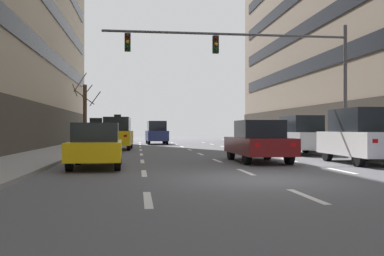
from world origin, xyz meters
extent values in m
plane|color=#515156|center=(0.00, 0.00, 0.00)|extent=(120.00, 120.00, 0.00)
cube|color=silver|center=(-3.25, -3.00, 0.00)|extent=(0.16, 2.00, 0.01)
cube|color=silver|center=(-3.25, 2.00, 0.00)|extent=(0.16, 2.00, 0.01)
cube|color=silver|center=(-3.25, 7.00, 0.00)|extent=(0.16, 2.00, 0.01)
cube|color=silver|center=(-3.25, 12.00, 0.00)|extent=(0.16, 2.00, 0.01)
cube|color=silver|center=(-3.25, 17.00, 0.00)|extent=(0.16, 2.00, 0.01)
cube|color=silver|center=(-3.25, 22.00, 0.00)|extent=(0.16, 2.00, 0.01)
cube|color=silver|center=(-3.25, 27.00, 0.00)|extent=(0.16, 2.00, 0.01)
cube|color=silver|center=(-3.25, 32.00, 0.00)|extent=(0.16, 2.00, 0.01)
cube|color=silver|center=(0.00, -3.00, 0.00)|extent=(0.16, 2.00, 0.01)
cube|color=silver|center=(0.00, 2.00, 0.00)|extent=(0.16, 2.00, 0.01)
cube|color=silver|center=(0.00, 7.00, 0.00)|extent=(0.16, 2.00, 0.01)
cube|color=silver|center=(0.00, 12.00, 0.00)|extent=(0.16, 2.00, 0.01)
cube|color=silver|center=(0.00, 17.00, 0.00)|extent=(0.16, 2.00, 0.01)
cube|color=silver|center=(0.00, 22.00, 0.00)|extent=(0.16, 2.00, 0.01)
cube|color=silver|center=(0.00, 27.00, 0.00)|extent=(0.16, 2.00, 0.01)
cube|color=silver|center=(0.00, 32.00, 0.00)|extent=(0.16, 2.00, 0.01)
cube|color=silver|center=(3.25, 2.00, 0.00)|extent=(0.16, 2.00, 0.01)
cube|color=silver|center=(3.25, 7.00, 0.00)|extent=(0.16, 2.00, 0.01)
cube|color=silver|center=(3.25, 12.00, 0.00)|extent=(0.16, 2.00, 0.01)
cube|color=silver|center=(3.25, 17.00, 0.00)|extent=(0.16, 2.00, 0.01)
cube|color=silver|center=(3.25, 22.00, 0.00)|extent=(0.16, 2.00, 0.01)
cube|color=silver|center=(3.25, 27.00, 0.00)|extent=(0.16, 2.00, 0.01)
cube|color=silver|center=(3.25, 32.00, 0.00)|extent=(0.16, 2.00, 0.01)
cylinder|color=black|center=(-2.57, 29.16, 0.33)|extent=(0.24, 0.66, 0.65)
cylinder|color=black|center=(-0.98, 29.22, 0.33)|extent=(0.24, 0.66, 0.65)
cylinder|color=black|center=(-2.47, 26.48, 0.33)|extent=(0.24, 0.66, 0.65)
cylinder|color=black|center=(-0.88, 26.54, 0.33)|extent=(0.24, 0.66, 0.65)
cube|color=navy|center=(-1.73, 27.85, 0.77)|extent=(1.99, 4.43, 0.89)
cube|color=black|center=(-1.73, 27.85, 1.67)|extent=(1.68, 2.64, 0.89)
cube|color=white|center=(-2.44, 29.97, 0.93)|extent=(0.20, 0.09, 0.14)
cube|color=red|center=(-2.28, 25.69, 0.93)|extent=(0.20, 0.09, 0.14)
cube|color=white|center=(-1.17, 30.02, 0.93)|extent=(0.20, 0.09, 0.14)
cube|color=red|center=(-1.01, 25.73, 0.93)|extent=(0.20, 0.09, 0.14)
cylinder|color=black|center=(-5.55, 19.10, 0.34)|extent=(0.25, 0.68, 0.67)
cylinder|color=black|center=(-3.92, 19.04, 0.34)|extent=(0.25, 0.68, 0.67)
cylinder|color=black|center=(-5.65, 16.35, 0.34)|extent=(0.25, 0.68, 0.67)
cylinder|color=black|center=(-4.02, 16.29, 0.34)|extent=(0.25, 0.68, 0.67)
cube|color=yellow|center=(-4.79, 17.69, 0.80)|extent=(2.04, 4.55, 0.92)
cube|color=black|center=(-4.79, 17.69, 1.71)|extent=(1.73, 2.71, 0.92)
cube|color=white|center=(-5.37, 19.92, 0.96)|extent=(0.21, 0.09, 0.14)
cube|color=red|center=(-5.52, 15.51, 0.96)|extent=(0.21, 0.09, 0.14)
cube|color=white|center=(-4.05, 19.87, 0.96)|extent=(0.21, 0.09, 0.14)
cube|color=red|center=(-4.21, 15.47, 0.96)|extent=(0.21, 0.09, 0.14)
cube|color=black|center=(-4.79, 17.69, 2.27)|extent=(0.46, 0.22, 0.18)
cylinder|color=black|center=(0.72, 7.50, 0.35)|extent=(0.23, 0.70, 0.70)
cylinder|color=black|center=(2.42, 7.51, 0.35)|extent=(0.23, 0.70, 0.70)
cylinder|color=black|center=(0.73, 4.65, 0.35)|extent=(0.23, 0.70, 0.70)
cylinder|color=black|center=(2.42, 4.65, 0.35)|extent=(0.23, 0.70, 0.70)
cube|color=maroon|center=(1.57, 6.08, 0.69)|extent=(1.95, 4.65, 0.68)
cube|color=black|center=(1.57, 5.87, 1.38)|extent=(1.69, 2.01, 0.72)
cube|color=white|center=(0.89, 8.36, 0.81)|extent=(0.21, 0.08, 0.15)
cube|color=red|center=(0.90, 3.79, 0.81)|extent=(0.21, 0.08, 0.15)
cube|color=white|center=(2.25, 8.36, 0.81)|extent=(0.21, 0.08, 0.15)
cube|color=red|center=(2.26, 3.79, 0.81)|extent=(0.21, 0.08, 0.15)
cylinder|color=black|center=(-5.73, 5.54, 0.32)|extent=(0.23, 0.65, 0.64)
cylinder|color=black|center=(-4.18, 5.58, 0.32)|extent=(0.23, 0.65, 0.64)
cylinder|color=black|center=(-5.66, 2.92, 0.32)|extent=(0.23, 0.65, 0.64)
cylinder|color=black|center=(-4.11, 2.96, 0.32)|extent=(0.23, 0.65, 0.64)
cube|color=yellow|center=(-4.92, 4.25, 0.63)|extent=(1.90, 4.31, 0.62)
cube|color=black|center=(-4.91, 4.06, 1.27)|extent=(1.60, 1.89, 0.66)
cube|color=white|center=(-5.60, 6.32, 0.74)|extent=(0.20, 0.08, 0.14)
cube|color=red|center=(-5.48, 2.14, 0.74)|extent=(0.20, 0.08, 0.14)
cube|color=white|center=(-4.35, 6.36, 0.74)|extent=(0.20, 0.08, 0.14)
cube|color=red|center=(-4.24, 2.17, 0.74)|extent=(0.20, 0.08, 0.14)
cube|color=black|center=(-4.91, 4.06, 1.69)|extent=(0.43, 0.21, 0.17)
cylinder|color=black|center=(4.66, 6.13, 0.34)|extent=(0.25, 0.69, 0.68)
cylinder|color=black|center=(6.31, 6.09, 0.34)|extent=(0.25, 0.69, 0.68)
cylinder|color=black|center=(4.58, 3.34, 0.34)|extent=(0.25, 0.69, 0.68)
cube|color=white|center=(5.45, 4.72, 0.81)|extent=(2.04, 4.60, 0.93)
cube|color=black|center=(5.45, 4.72, 1.74)|extent=(1.73, 2.74, 0.93)
cube|color=white|center=(4.85, 6.97, 0.97)|extent=(0.21, 0.09, 0.14)
cube|color=red|center=(4.71, 2.50, 0.97)|extent=(0.21, 0.09, 0.14)
cube|color=white|center=(6.18, 6.93, 0.97)|extent=(0.21, 0.09, 0.14)
cylinder|color=black|center=(4.66, 12.43, 0.33)|extent=(0.22, 0.65, 0.65)
cylinder|color=black|center=(6.24, 12.43, 0.33)|extent=(0.22, 0.65, 0.65)
cylinder|color=black|center=(4.65, 9.76, 0.33)|extent=(0.22, 0.65, 0.65)
cylinder|color=black|center=(6.23, 9.76, 0.33)|extent=(0.22, 0.65, 0.65)
cube|color=#B7BABF|center=(5.45, 11.10, 0.77)|extent=(1.82, 4.35, 0.89)
cube|color=black|center=(5.45, 11.10, 1.66)|extent=(1.58, 2.57, 0.89)
cube|color=white|center=(4.81, 13.23, 0.93)|extent=(0.20, 0.08, 0.14)
cube|color=red|center=(4.81, 8.96, 0.93)|extent=(0.20, 0.08, 0.14)
cube|color=white|center=(6.08, 13.23, 0.93)|extent=(0.20, 0.08, 0.14)
cube|color=red|center=(6.08, 8.96, 0.93)|extent=(0.20, 0.08, 0.14)
cylinder|color=#4C4C51|center=(6.90, 8.91, 3.37)|extent=(0.18, 0.18, 6.46)
cylinder|color=#4C4C51|center=(0.89, 8.91, 5.98)|extent=(12.01, 0.12, 0.12)
cube|color=black|center=(0.29, 8.91, 5.46)|extent=(0.28, 0.24, 0.84)
sphere|color=#4B0704|center=(0.29, 8.77, 5.72)|extent=(0.17, 0.17, 0.17)
sphere|color=orange|center=(0.29, 8.77, 5.46)|extent=(0.17, 0.17, 0.17)
sphere|color=#073E10|center=(0.29, 8.77, 5.20)|extent=(0.17, 0.17, 0.17)
cube|color=black|center=(-3.92, 8.91, 5.46)|extent=(0.28, 0.24, 0.84)
sphere|color=#4B0704|center=(-3.92, 8.77, 5.72)|extent=(0.17, 0.17, 0.17)
sphere|color=orange|center=(-3.92, 8.77, 5.46)|extent=(0.17, 0.17, 0.17)
sphere|color=#073E10|center=(-3.92, 8.77, 5.20)|extent=(0.17, 0.17, 0.17)
cylinder|color=#4C3823|center=(-7.77, 24.73, 2.59)|extent=(0.31, 0.31, 4.91)
cylinder|color=#42301E|center=(-7.74, 23.94, 3.97)|extent=(1.63, 0.13, 1.24)
cylinder|color=#42301E|center=(-7.62, 25.15, 4.55)|extent=(0.92, 0.37, 1.07)
cylinder|color=#42301E|center=(-7.00, 25.24, 3.92)|extent=(1.09, 1.60, 1.16)
cylinder|color=#42301E|center=(-8.55, 24.45, 4.58)|extent=(0.65, 1.62, 1.17)
cylinder|color=#42301E|center=(-8.21, 25.19, 5.29)|extent=(1.00, 0.98, 1.72)
cylinder|color=brown|center=(8.73, 11.45, 0.55)|extent=(0.13, 0.13, 0.82)
cylinder|color=brown|center=(8.64, 11.60, 0.55)|extent=(0.13, 0.13, 0.82)
cube|color=#3F5938|center=(8.68, 11.52, 1.25)|extent=(0.35, 0.39, 0.58)
sphere|color=brown|center=(8.68, 11.52, 1.65)|extent=(0.21, 0.21, 0.21)
cylinder|color=#3F5938|center=(8.80, 11.33, 1.28)|extent=(0.09, 0.09, 0.52)
cylinder|color=#3F5938|center=(8.57, 11.71, 1.28)|extent=(0.09, 0.09, 0.52)
camera|label=1|loc=(-3.44, -11.44, 1.38)|focal=40.12mm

